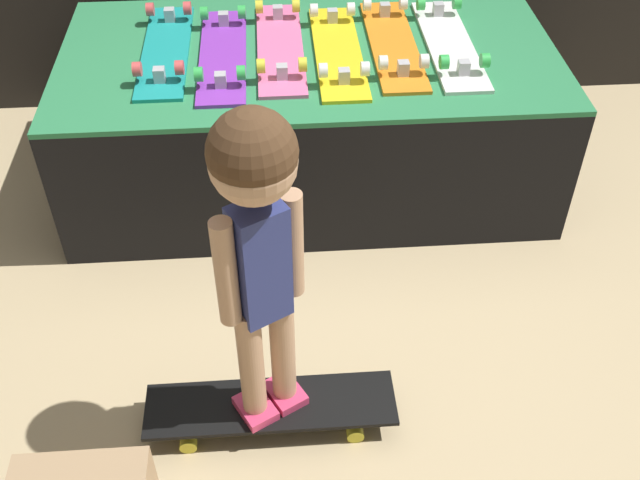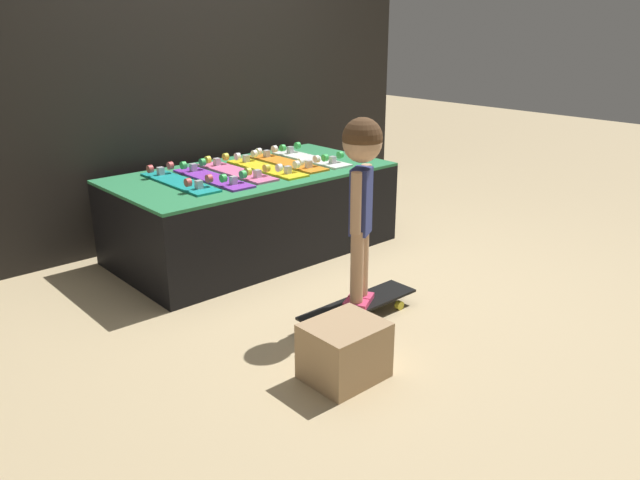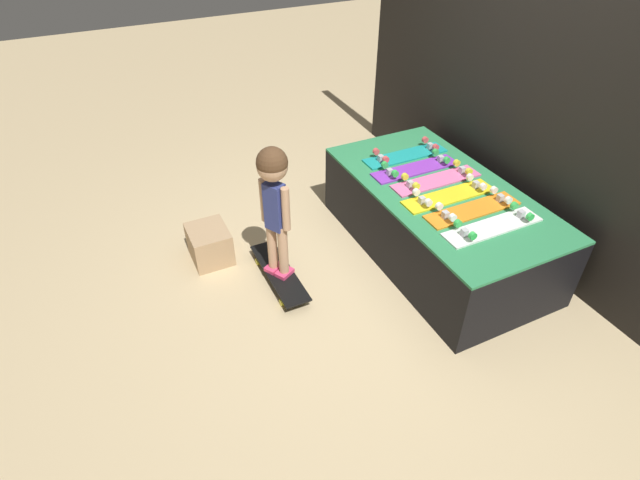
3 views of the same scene
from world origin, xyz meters
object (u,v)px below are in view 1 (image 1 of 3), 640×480
(skateboard_pink_on_rack, at_px, (280,45))
(child, at_px, (257,223))
(skateboard_teal_on_rack, at_px, (166,48))
(skateboard_orange_on_rack, at_px, (393,42))
(skateboard_white_on_rack, at_px, (449,42))
(skateboard_yellow_on_rack, at_px, (338,49))
(skateboard_purple_on_rack, at_px, (223,53))
(skateboard_on_floor, at_px, (271,407))

(skateboard_pink_on_rack, height_order, child, child)
(skateboard_teal_on_rack, relative_size, skateboard_orange_on_rack, 1.00)
(skateboard_orange_on_rack, bearing_deg, skateboard_teal_on_rack, 178.88)
(skateboard_teal_on_rack, xyz_separation_m, skateboard_white_on_rack, (1.10, -0.03, 0.00))
(skateboard_teal_on_rack, bearing_deg, skateboard_yellow_on_rack, -4.95)
(skateboard_purple_on_rack, distance_m, skateboard_orange_on_rack, 0.66)
(skateboard_orange_on_rack, relative_size, skateboard_on_floor, 0.96)
(skateboard_pink_on_rack, relative_size, child, 0.71)
(skateboard_orange_on_rack, height_order, skateboard_on_floor, skateboard_orange_on_rack)
(skateboard_teal_on_rack, distance_m, skateboard_yellow_on_rack, 0.66)
(skateboard_yellow_on_rack, bearing_deg, child, -104.02)
(skateboard_teal_on_rack, height_order, skateboard_purple_on_rack, same)
(skateboard_teal_on_rack, distance_m, skateboard_white_on_rack, 1.10)
(skateboard_pink_on_rack, distance_m, skateboard_white_on_rack, 0.66)
(skateboard_purple_on_rack, bearing_deg, skateboard_white_on_rack, 1.58)
(skateboard_yellow_on_rack, distance_m, skateboard_orange_on_rack, 0.22)
(skateboard_pink_on_rack, xyz_separation_m, skateboard_white_on_rack, (0.66, -0.02, 0.00))
(skateboard_white_on_rack, bearing_deg, skateboard_pink_on_rack, 178.37)
(skateboard_on_floor, relative_size, child, 0.74)
(skateboard_teal_on_rack, xyz_separation_m, skateboard_purple_on_rack, (0.22, -0.05, 0.00))
(skateboard_teal_on_rack, bearing_deg, skateboard_orange_on_rack, -1.12)
(child, bearing_deg, skateboard_pink_on_rack, 57.17)
(skateboard_orange_on_rack, distance_m, skateboard_on_floor, 1.49)
(child, bearing_deg, skateboard_orange_on_rack, 38.73)
(skateboard_purple_on_rack, bearing_deg, skateboard_teal_on_rack, 166.54)
(skateboard_orange_on_rack, bearing_deg, skateboard_purple_on_rack, -176.92)
(skateboard_teal_on_rack, height_order, skateboard_pink_on_rack, same)
(skateboard_white_on_rack, bearing_deg, skateboard_yellow_on_rack, -176.26)
(skateboard_teal_on_rack, bearing_deg, skateboard_on_floor, -74.96)
(skateboard_yellow_on_rack, bearing_deg, skateboard_pink_on_rack, 167.80)
(skateboard_pink_on_rack, relative_size, skateboard_white_on_rack, 1.00)
(skateboard_yellow_on_rack, relative_size, skateboard_on_floor, 0.96)
(skateboard_purple_on_rack, bearing_deg, skateboard_on_floor, -84.08)
(skateboard_yellow_on_rack, height_order, skateboard_white_on_rack, same)
(skateboard_teal_on_rack, bearing_deg, skateboard_purple_on_rack, -13.46)
(skateboard_teal_on_rack, relative_size, skateboard_on_floor, 0.96)
(skateboard_purple_on_rack, relative_size, skateboard_white_on_rack, 1.00)
(skateboard_teal_on_rack, relative_size, skateboard_white_on_rack, 1.00)
(skateboard_yellow_on_rack, relative_size, child, 0.71)
(skateboard_teal_on_rack, distance_m, skateboard_orange_on_rack, 0.88)
(skateboard_pink_on_rack, bearing_deg, skateboard_white_on_rack, -1.63)
(skateboard_purple_on_rack, distance_m, skateboard_pink_on_rack, 0.22)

